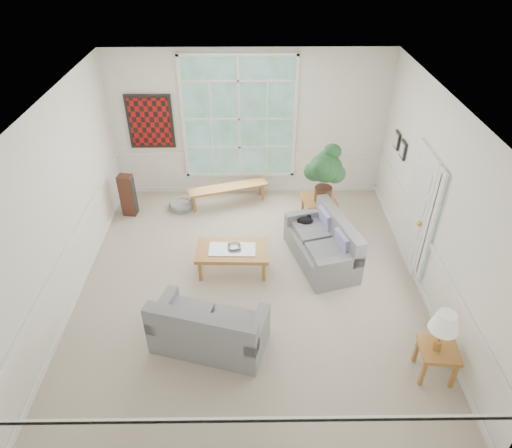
{
  "coord_description": "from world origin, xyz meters",
  "views": [
    {
      "loc": [
        0.03,
        -5.57,
        5.08
      ],
      "look_at": [
        0.1,
        0.2,
        1.05
      ],
      "focal_mm": 32.0,
      "sensor_mm": 36.0,
      "label": 1
    }
  ],
  "objects_px": {
    "loveseat_right": "(322,241)",
    "coffee_table": "(233,260)",
    "side_table": "(435,361)",
    "loveseat_front": "(209,322)",
    "end_table": "(318,212)"
  },
  "relations": [
    {
      "from": "loveseat_right",
      "to": "loveseat_front",
      "type": "xyz_separation_m",
      "value": [
        -1.78,
        -1.82,
        -0.01
      ]
    },
    {
      "from": "coffee_table",
      "to": "side_table",
      "type": "distance_m",
      "value": 3.42
    },
    {
      "from": "loveseat_right",
      "to": "coffee_table",
      "type": "relative_size",
      "value": 1.31
    },
    {
      "from": "end_table",
      "to": "loveseat_right",
      "type": "bearing_deg",
      "value": -94.21
    },
    {
      "from": "loveseat_front",
      "to": "end_table",
      "type": "relative_size",
      "value": 2.56
    },
    {
      "from": "loveseat_right",
      "to": "end_table",
      "type": "bearing_deg",
      "value": 70.11
    },
    {
      "from": "end_table",
      "to": "coffee_table",
      "type": "bearing_deg",
      "value": -140.02
    },
    {
      "from": "coffee_table",
      "to": "side_table",
      "type": "height_order",
      "value": "side_table"
    },
    {
      "from": "loveseat_right",
      "to": "coffee_table",
      "type": "distance_m",
      "value": 1.54
    },
    {
      "from": "loveseat_front",
      "to": "coffee_table",
      "type": "bearing_deg",
      "value": 96.11
    },
    {
      "from": "loveseat_right",
      "to": "loveseat_front",
      "type": "height_order",
      "value": "loveseat_right"
    },
    {
      "from": "loveseat_right",
      "to": "coffee_table",
      "type": "xyz_separation_m",
      "value": [
        -1.51,
        -0.25,
        -0.2
      ]
    },
    {
      "from": "coffee_table",
      "to": "end_table",
      "type": "height_order",
      "value": "end_table"
    },
    {
      "from": "loveseat_front",
      "to": "coffee_table",
      "type": "relative_size",
      "value": 1.29
    },
    {
      "from": "end_table",
      "to": "side_table",
      "type": "bearing_deg",
      "value": -72.3
    }
  ]
}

